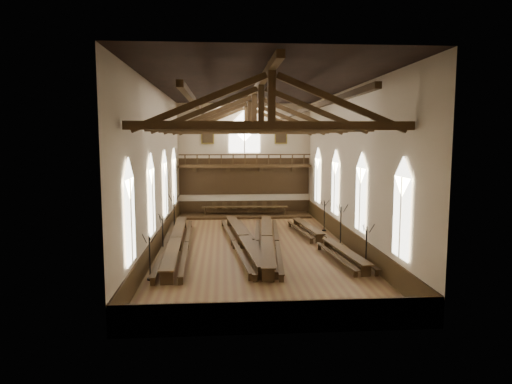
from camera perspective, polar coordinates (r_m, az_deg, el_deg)
The scene contains 21 objects.
ground at distance 29.25m, azimuth -0.21°, elevation -6.89°, with size 26.00×26.00×0.00m, color brown.
room_walls at distance 28.43m, azimuth -0.21°, elevation 5.87°, with size 26.00×26.00×26.00m.
wainscot_band at distance 29.11m, azimuth -0.21°, elevation -5.74°, with size 12.00×26.00×1.20m.
side_windows at distance 28.60m, azimuth -0.21°, elevation 0.41°, with size 11.85×19.80×4.50m.
end_window at distance 41.30m, azimuth -1.46°, elevation 7.20°, with size 2.80×0.12×3.80m.
minstrels_gallery at distance 41.17m, azimuth -1.43°, elevation 2.58°, with size 11.80×1.24×3.70m.
portraits at distance 41.30m, azimuth -1.46°, elevation 7.03°, with size 7.75×0.09×1.45m.
roof_trusses at distance 28.45m, azimuth -0.21°, elevation 9.41°, with size 11.70×25.70×2.80m.
refectory_row_a at distance 28.97m, azimuth -9.98°, elevation -5.97°, with size 1.86×14.76×0.78m.
refectory_row_b at distance 29.19m, azimuth -1.64°, elevation -5.80°, with size 2.22×14.66×0.77m.
refectory_row_c at distance 29.01m, azimuth 1.43°, elevation -5.86°, with size 2.19×14.72×0.77m.
refectory_row_d at distance 29.64m, azimuth 8.43°, elevation -5.80°, with size 2.01×13.80×0.67m.
dais at distance 40.38m, azimuth -1.39°, elevation -2.95°, with size 11.40×2.85×0.19m, color #362510.
high_table at distance 40.27m, azimuth -1.39°, elevation -1.97°, with size 7.64×1.27×0.71m.
high_chairs at distance 41.01m, azimuth -1.44°, elevation -1.87°, with size 5.86×0.47×1.03m.
candelabrum_left_near at distance 23.09m, azimuth -13.11°, elevation -8.99°, with size 0.70×0.65×2.32m.
candelabrum_left_mid at distance 27.74m, azimuth -11.56°, elevation -6.20°, with size 0.68×0.75×2.46m.
candelabrum_left_far at distance 34.02m, azimuth -10.18°, elevation -3.56°, with size 0.87×0.81×2.86m.
candelabrum_right_near at distance 24.99m, azimuth 13.59°, elevation -7.71°, with size 0.71×0.73×2.43m.
candelabrum_right_mid at distance 29.89m, azimuth 10.52°, elevation -5.09°, with size 0.81×0.79×2.71m.
candelabrum_right_far at distance 34.42m, azimuth 8.52°, elevation -3.68°, with size 0.70×0.68×2.34m.
Camera 1 is at (-1.96, -28.36, 6.90)m, focal length 32.00 mm.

